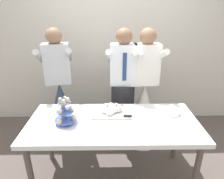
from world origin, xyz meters
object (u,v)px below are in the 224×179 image
at_px(cupcake_stand, 65,113).
at_px(person_guest, 61,104).
at_px(person_bride, 143,106).
at_px(plate_stack, 172,112).
at_px(main_cake_tray, 111,110).
at_px(person_groom, 123,95).
at_px(dessert_table, 113,127).

xyz_separation_m(cupcake_stand, person_guest, (-0.25, 0.80, -0.32)).
bearing_deg(person_bride, plate_stack, -69.10).
height_order(main_cake_tray, person_guest, person_guest).
xyz_separation_m(person_groom, person_guest, (-0.89, 0.06, -0.16)).
bearing_deg(person_guest, cupcake_stand, -72.69).
xyz_separation_m(plate_stack, person_bride, (-0.22, 0.57, -0.21)).
xyz_separation_m(dessert_table, cupcake_stand, (-0.49, -0.03, 0.20)).
bearing_deg(dessert_table, person_guest, 133.84).
bearing_deg(person_bride, person_groom, -178.59).
height_order(dessert_table, person_bride, person_bride).
height_order(cupcake_stand, main_cake_tray, cupcake_stand).
distance_m(cupcake_stand, person_groom, 0.99).
bearing_deg(cupcake_stand, person_bride, 38.89).
bearing_deg(cupcake_stand, plate_stack, 9.20).
bearing_deg(person_groom, person_bride, 1.41).
bearing_deg(person_bride, dessert_table, -121.74).
distance_m(plate_stack, person_groom, 0.76).
height_order(main_cake_tray, person_bride, person_bride).
distance_m(main_cake_tray, person_bride, 0.76).
height_order(dessert_table, person_guest, person_guest).
relative_size(dessert_table, person_guest, 1.08).
distance_m(person_groom, person_bride, 0.34).
xyz_separation_m(cupcake_stand, main_cake_tray, (0.47, 0.20, -0.08)).
height_order(dessert_table, main_cake_tray, main_cake_tray).
xyz_separation_m(dessert_table, person_groom, (0.15, 0.71, 0.05)).
xyz_separation_m(dessert_table, person_guest, (-0.74, 0.77, -0.12)).
xyz_separation_m(cupcake_stand, plate_stack, (1.15, 0.19, -0.10)).
height_order(plate_stack, person_groom, person_groom).
relative_size(person_groom, person_bride, 1.00).
relative_size(cupcake_stand, person_groom, 0.18).
bearing_deg(cupcake_stand, main_cake_tray, 23.38).
xyz_separation_m(dessert_table, person_bride, (0.45, 0.72, -0.12)).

